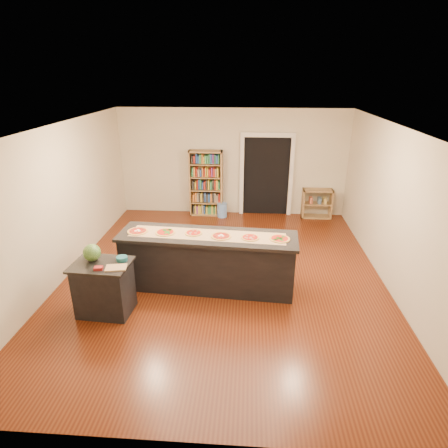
# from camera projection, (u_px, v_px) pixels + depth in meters

# --- Properties ---
(room) EXTENTS (6.00, 7.00, 2.80)m
(room) POSITION_uv_depth(u_px,v_px,m) (223.00, 208.00, 6.66)
(room) COLOR beige
(room) RESTS_ON ground
(doorway) EXTENTS (1.40, 0.09, 2.21)m
(doorway) POSITION_uv_depth(u_px,v_px,m) (266.00, 171.00, 9.88)
(doorway) COLOR black
(doorway) RESTS_ON room
(kitchen_island) EXTENTS (3.11, 0.84, 1.03)m
(kitchen_island) POSITION_uv_depth(u_px,v_px,m) (208.00, 261.00, 6.67)
(kitchen_island) COLOR black
(kitchen_island) RESTS_ON ground
(side_counter) EXTENTS (0.90, 0.65, 0.89)m
(side_counter) POSITION_uv_depth(u_px,v_px,m) (104.00, 288.00, 5.97)
(side_counter) COLOR black
(side_counter) RESTS_ON ground
(bookshelf) EXTENTS (0.88, 0.31, 1.75)m
(bookshelf) POSITION_uv_depth(u_px,v_px,m) (206.00, 184.00, 9.95)
(bookshelf) COLOR #9E7C4C
(bookshelf) RESTS_ON ground
(low_shelf) EXTENTS (0.78, 0.33, 0.78)m
(low_shelf) POSITION_uv_depth(u_px,v_px,m) (317.00, 204.00, 9.93)
(low_shelf) COLOR #9E7C4C
(low_shelf) RESTS_ON ground
(waste_bin) EXTENTS (0.26, 0.26, 0.38)m
(waste_bin) POSITION_uv_depth(u_px,v_px,m) (222.00, 210.00, 10.04)
(waste_bin) COLOR #6394DE
(waste_bin) RESTS_ON ground
(kraft_paper) EXTENTS (2.73, 0.68, 0.00)m
(kraft_paper) POSITION_uv_depth(u_px,v_px,m) (207.00, 235.00, 6.47)
(kraft_paper) COLOR tan
(kraft_paper) RESTS_ON kitchen_island
(watermelon) EXTENTS (0.27, 0.27, 0.27)m
(watermelon) POSITION_uv_depth(u_px,v_px,m) (92.00, 253.00, 5.85)
(watermelon) COLOR #144214
(watermelon) RESTS_ON side_counter
(cutting_board) EXTENTS (0.34, 0.26, 0.02)m
(cutting_board) POSITION_uv_depth(u_px,v_px,m) (116.00, 268.00, 5.66)
(cutting_board) COLOR tan
(cutting_board) RESTS_ON side_counter
(package_red) EXTENTS (0.14, 0.11, 0.05)m
(package_red) POSITION_uv_depth(u_px,v_px,m) (98.00, 268.00, 5.62)
(package_red) COLOR maroon
(package_red) RESTS_ON side_counter
(package_teal) EXTENTS (0.18, 0.18, 0.07)m
(package_teal) POSITION_uv_depth(u_px,v_px,m) (122.00, 259.00, 5.89)
(package_teal) COLOR #195966
(package_teal) RESTS_ON side_counter
(pizza_a) EXTENTS (0.36, 0.36, 0.02)m
(pizza_a) POSITION_uv_depth(u_px,v_px,m) (138.00, 231.00, 6.59)
(pizza_a) COLOR tan
(pizza_a) RESTS_ON kitchen_island
(pizza_b) EXTENTS (0.34, 0.34, 0.02)m
(pizza_b) POSITION_uv_depth(u_px,v_px,m) (165.00, 232.00, 6.55)
(pizza_b) COLOR tan
(pizza_b) RESTS_ON kitchen_island
(pizza_c) EXTENTS (0.30, 0.30, 0.02)m
(pizza_c) POSITION_uv_depth(u_px,v_px,m) (194.00, 233.00, 6.52)
(pizza_c) COLOR tan
(pizza_c) RESTS_ON kitchen_island
(pizza_d) EXTENTS (0.34, 0.34, 0.02)m
(pizza_d) POSITION_uv_depth(u_px,v_px,m) (221.00, 236.00, 6.40)
(pizza_d) COLOR tan
(pizza_d) RESTS_ON kitchen_island
(pizza_e) EXTENTS (0.31, 0.31, 0.02)m
(pizza_e) POSITION_uv_depth(u_px,v_px,m) (250.00, 238.00, 6.34)
(pizza_e) COLOR tan
(pizza_e) RESTS_ON kitchen_island
(pizza_f) EXTENTS (0.33, 0.33, 0.02)m
(pizza_f) POSITION_uv_depth(u_px,v_px,m) (280.00, 239.00, 6.30)
(pizza_f) COLOR tan
(pizza_f) RESTS_ON kitchen_island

